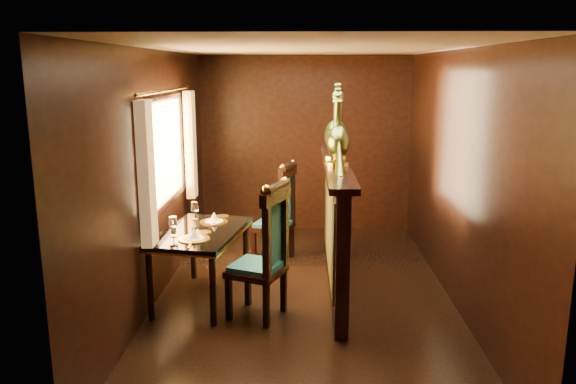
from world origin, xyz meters
The scene contains 8 objects.
ground centered at (0.00, 0.00, 0.00)m, with size 5.00×5.00×0.00m, color black.
room_shell centered at (-0.09, 0.02, 1.58)m, with size 3.04×5.04×2.52m.
partition centered at (0.32, 0.30, 0.71)m, with size 0.26×2.70×1.36m.
dining_table centered at (-1.04, -0.14, 0.66)m, with size 0.95×1.35×0.93m.
chair_left centered at (-0.34, -0.56, 0.69)m, with size 0.63×0.64×1.33m.
chair_right centered at (-0.28, 1.06, 0.64)m, with size 0.56×0.58×1.24m.
peacock_left centered at (0.33, 0.06, 1.74)m, with size 0.24×0.64×0.76m, color #174631, non-canonical shape.
peacock_right centered at (0.33, 0.47, 1.76)m, with size 0.25×0.68×0.81m, color #174631, non-canonical shape.
Camera 1 is at (-0.00, -5.49, 2.32)m, focal length 35.00 mm.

